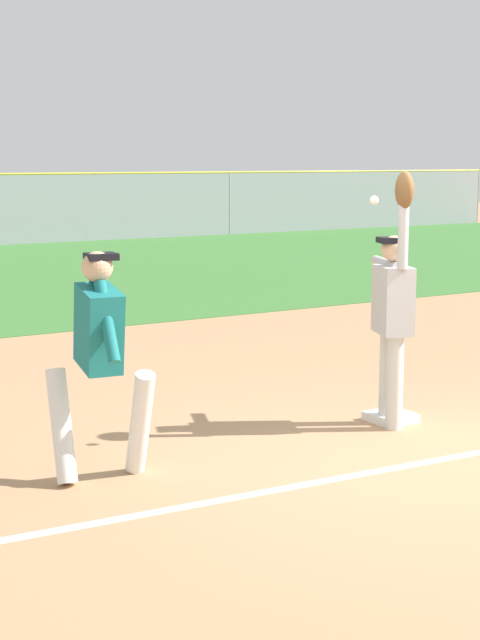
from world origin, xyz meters
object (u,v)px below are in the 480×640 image
runner (99,349)px  first_base (391,417)px  baseball (374,200)px  parked_car_black (190,207)px  fielder (394,304)px  parked_car_silver (33,212)px

runner → first_base: bearing=9.8°
baseball → parked_car_black: 27.52m
fielder → parked_car_silver: 25.17m
runner → baseball: bearing=1.0°
first_base → parked_car_silver: parked_car_silver is taller
first_base → fielder: fielder is taller
first_base → runner: bearing=-177.7°
parked_car_silver → parked_car_black: same height
first_base → parked_car_black: bearing=65.1°
parked_car_silver → first_base: bearing=-109.2°
fielder → baseball: (-0.45, -0.25, 0.92)m
runner → baseball: baseball is taller
fielder → baseball: size_ratio=30.81×
first_base → parked_car_black: (11.34, 24.39, 0.63)m
baseball → parked_car_black: baseball is taller
first_base → baseball: (-0.57, -0.38, 2.00)m
baseball → parked_car_black: size_ratio=0.02×
first_base → baseball: baseball is taller
runner → baseball: (2.35, -0.26, 1.05)m
parked_car_black → runner: bearing=-123.3°
parked_car_silver → runner: bearing=-115.5°
first_base → parked_car_silver: 25.02m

